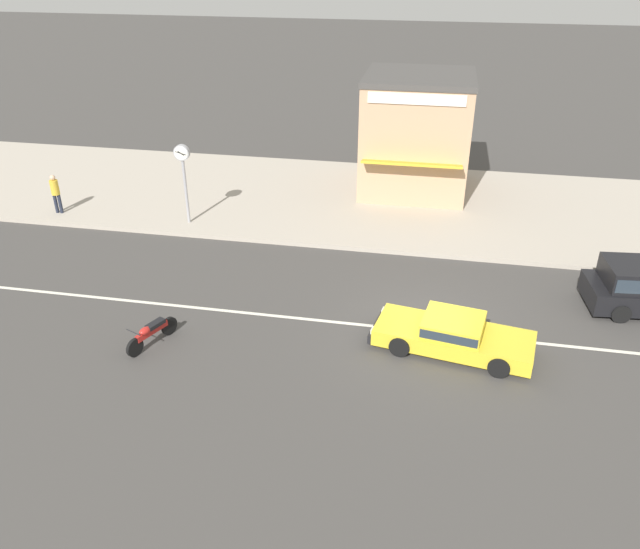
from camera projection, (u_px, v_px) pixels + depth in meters
ground_plane at (428, 332)px, 18.85m from camera, size 160.00×160.00×0.00m
lane_centre_stripe at (428, 332)px, 18.84m from camera, size 50.40×0.14×0.01m
kerb_strip at (437, 206)px, 27.46m from camera, size 68.00×10.00×0.15m
sedan_yellow_2 at (453, 334)px, 17.78m from camera, size 4.76×2.39×1.06m
motorcycle_0 at (151, 333)px, 18.05m from camera, size 0.92×1.79×0.80m
street_clock at (183, 165)px, 24.56m from camera, size 0.63×0.22×3.27m
pedestrian_mid_kerb at (55, 191)px, 26.14m from camera, size 0.34×0.34×1.68m
shopfront_corner_warung at (416, 133)px, 27.99m from camera, size 4.73×5.58×5.18m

